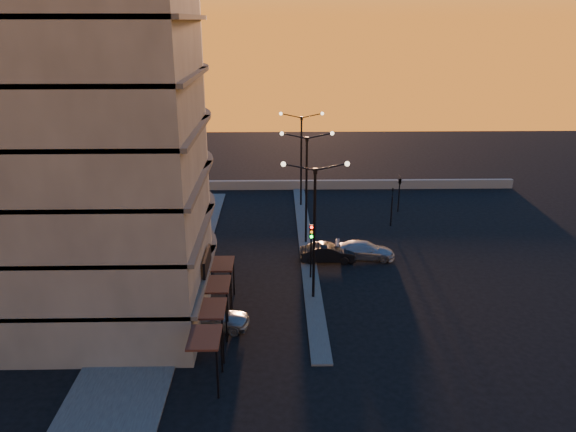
% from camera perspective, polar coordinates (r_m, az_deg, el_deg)
% --- Properties ---
extents(ground, '(120.00, 120.00, 0.00)m').
position_cam_1_polar(ground, '(38.58, 2.57, -8.30)').
color(ground, black).
rests_on(ground, ground).
extents(sidewalk_west, '(5.00, 40.00, 0.12)m').
position_cam_1_polar(sidewalk_west, '(42.84, -12.01, -5.71)').
color(sidewalk_west, '#454543').
rests_on(sidewalk_west, ground).
extents(median, '(1.20, 36.00, 0.12)m').
position_cam_1_polar(median, '(47.63, 1.82, -2.66)').
color(median, '#454543').
rests_on(median, ground).
extents(parapet, '(44.00, 0.50, 1.00)m').
position_cam_1_polar(parapet, '(62.72, 2.92, 3.20)').
color(parapet, gray).
rests_on(parapet, ground).
extents(building, '(14.35, 17.08, 25.00)m').
position_cam_1_polar(building, '(36.55, -19.88, 8.80)').
color(building, '#66635A').
rests_on(building, ground).
extents(streetlamp_near, '(4.32, 0.32, 9.51)m').
position_cam_1_polar(streetlamp_near, '(36.33, 2.70, -0.46)').
color(streetlamp_near, black).
rests_on(streetlamp_near, ground).
extents(streetlamp_mid, '(4.32, 0.32, 9.51)m').
position_cam_1_polar(streetlamp_mid, '(45.85, 1.89, 3.77)').
color(streetlamp_mid, black).
rests_on(streetlamp_mid, ground).
extents(streetlamp_far, '(4.32, 0.32, 9.51)m').
position_cam_1_polar(streetlamp_far, '(55.54, 1.36, 6.53)').
color(streetlamp_far, black).
rests_on(streetlamp_far, ground).
extents(traffic_light_main, '(0.28, 0.44, 4.25)m').
position_cam_1_polar(traffic_light_main, '(39.97, 2.37, -2.72)').
color(traffic_light_main, black).
rests_on(traffic_light_main, ground).
extents(signal_east_a, '(0.13, 0.16, 3.60)m').
position_cam_1_polar(signal_east_a, '(51.74, 10.50, 1.03)').
color(signal_east_a, black).
rests_on(signal_east_a, ground).
extents(signal_east_b, '(0.42, 1.99, 3.60)m').
position_cam_1_polar(signal_east_b, '(55.46, 11.30, 3.48)').
color(signal_east_b, black).
rests_on(signal_east_b, ground).
extents(car_hatchback, '(4.75, 2.37, 1.55)m').
position_cam_1_polar(car_hatchback, '(35.00, -7.73, -10.11)').
color(car_hatchback, '#95999C').
rests_on(car_hatchback, ground).
extents(car_sedan, '(4.34, 1.59, 1.42)m').
position_cam_1_polar(car_sedan, '(43.84, 4.05, -3.78)').
color(car_sedan, black).
rests_on(car_sedan, ground).
extents(car_wagon, '(4.87, 2.51, 1.35)m').
position_cam_1_polar(car_wagon, '(44.77, 7.82, -3.47)').
color(car_wagon, '#9E9FA5').
rests_on(car_wagon, ground).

